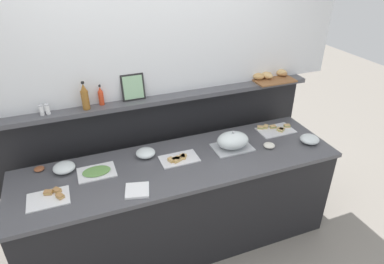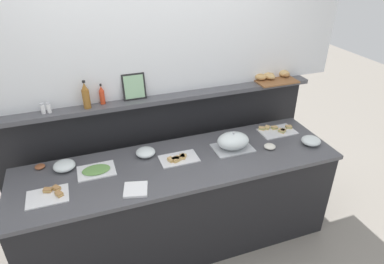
# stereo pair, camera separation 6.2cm
# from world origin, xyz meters

# --- Properties ---
(ground_plane) EXTENTS (12.00, 12.00, 0.00)m
(ground_plane) POSITION_xyz_m (0.00, 0.60, 0.00)
(ground_plane) COLOR gray
(buffet_counter) EXTENTS (2.67, 0.75, 0.88)m
(buffet_counter) POSITION_xyz_m (0.00, 0.00, 0.44)
(buffet_counter) COLOR black
(buffet_counter) RESTS_ON ground_plane
(back_ledge_unit) EXTENTS (2.94, 0.22, 1.27)m
(back_ledge_unit) POSITION_xyz_m (0.00, 0.55, 0.67)
(back_ledge_unit) COLOR black
(back_ledge_unit) RESTS_ON ground_plane
(upper_wall_panel) EXTENTS (3.54, 0.08, 1.33)m
(upper_wall_panel) POSITION_xyz_m (0.00, 0.58, 1.94)
(upper_wall_panel) COLOR silver
(upper_wall_panel) RESTS_ON back_ledge_unit
(sandwich_platter_side) EXTENTS (0.29, 0.21, 0.04)m
(sandwich_platter_side) POSITION_xyz_m (-1.01, -0.09, 0.89)
(sandwich_platter_side) COLOR white
(sandwich_platter_side) RESTS_ON buffet_counter
(sandwich_platter_front) EXTENTS (0.32, 0.19, 0.04)m
(sandwich_platter_front) POSITION_xyz_m (-0.00, 0.04, 0.90)
(sandwich_platter_front) COLOR silver
(sandwich_platter_front) RESTS_ON buffet_counter
(sandwich_platter_rear) EXTENTS (0.34, 0.21, 0.04)m
(sandwich_platter_rear) POSITION_xyz_m (1.03, 0.18, 0.89)
(sandwich_platter_rear) COLOR silver
(sandwich_platter_rear) RESTS_ON buffet_counter
(cold_cuts_platter) EXTENTS (0.29, 0.21, 0.02)m
(cold_cuts_platter) POSITION_xyz_m (-0.66, 0.10, 0.89)
(cold_cuts_platter) COLOR white
(cold_cuts_platter) RESTS_ON buffet_counter
(serving_cloche) EXTENTS (0.34, 0.24, 0.17)m
(serving_cloche) POSITION_xyz_m (0.50, 0.04, 0.96)
(serving_cloche) COLOR #B7BABF
(serving_cloche) RESTS_ON buffet_counter
(glass_bowl_large) EXTENTS (0.17, 0.17, 0.07)m
(glass_bowl_large) POSITION_xyz_m (1.19, -0.12, 0.91)
(glass_bowl_large) COLOR silver
(glass_bowl_large) RESTS_ON buffet_counter
(glass_bowl_medium) EXTENTS (0.16, 0.16, 0.07)m
(glass_bowl_medium) POSITION_xyz_m (-0.24, 0.19, 0.91)
(glass_bowl_medium) COLOR silver
(glass_bowl_medium) RESTS_ON buffet_counter
(glass_bowl_small) EXTENTS (0.17, 0.17, 0.07)m
(glass_bowl_small) POSITION_xyz_m (-0.89, 0.22, 0.92)
(glass_bowl_small) COLOR silver
(glass_bowl_small) RESTS_ON buffet_counter
(condiment_bowl_red) EXTENTS (0.08, 0.08, 0.03)m
(condiment_bowl_red) POSITION_xyz_m (-1.08, 0.30, 0.90)
(condiment_bowl_red) COLOR brown
(condiment_bowl_red) RESTS_ON buffet_counter
(condiment_bowl_cream) EXTENTS (0.10, 0.10, 0.04)m
(condiment_bowl_cream) POSITION_xyz_m (0.81, -0.06, 0.90)
(condiment_bowl_cream) COLOR silver
(condiment_bowl_cream) RESTS_ON buffet_counter
(napkin_stack) EXTENTS (0.21, 0.21, 0.02)m
(napkin_stack) POSITION_xyz_m (-0.42, -0.24, 0.89)
(napkin_stack) COLOR white
(napkin_stack) RESTS_ON buffet_counter
(vinegar_bottle_amber) EXTENTS (0.06, 0.06, 0.24)m
(vinegar_bottle_amber) POSITION_xyz_m (-0.64, 0.47, 1.38)
(vinegar_bottle_amber) COLOR #8E5B23
(vinegar_bottle_amber) RESTS_ON back_ledge_unit
(hot_sauce_bottle) EXTENTS (0.04, 0.04, 0.18)m
(hot_sauce_bottle) POSITION_xyz_m (-0.51, 0.51, 1.35)
(hot_sauce_bottle) COLOR red
(hot_sauce_bottle) RESTS_ON back_ledge_unit
(salt_shaker) EXTENTS (0.03, 0.03, 0.09)m
(salt_shaker) POSITION_xyz_m (-0.98, 0.48, 1.32)
(salt_shaker) COLOR white
(salt_shaker) RESTS_ON back_ledge_unit
(pepper_shaker) EXTENTS (0.03, 0.03, 0.09)m
(pepper_shaker) POSITION_xyz_m (-0.93, 0.48, 1.32)
(pepper_shaker) COLOR white
(pepper_shaker) RESTS_ON back_ledge_unit
(bread_basket) EXTENTS (0.41, 0.29, 0.08)m
(bread_basket) POSITION_xyz_m (1.15, 0.51, 1.31)
(bread_basket) COLOR brown
(bread_basket) RESTS_ON back_ledge_unit
(framed_picture) EXTENTS (0.20, 0.06, 0.23)m
(framed_picture) POSITION_xyz_m (-0.24, 0.52, 1.38)
(framed_picture) COLOR black
(framed_picture) RESTS_ON back_ledge_unit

